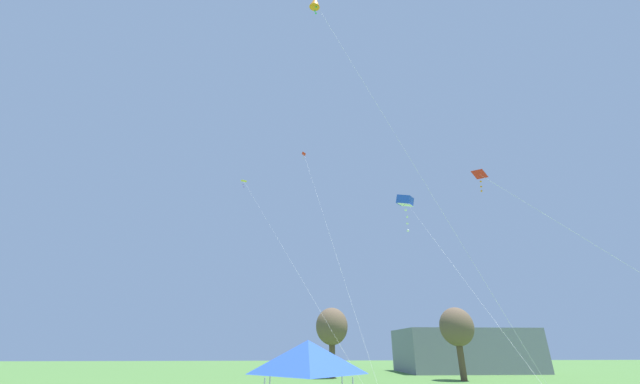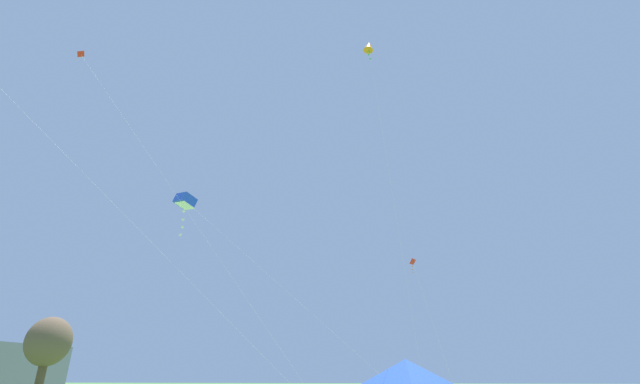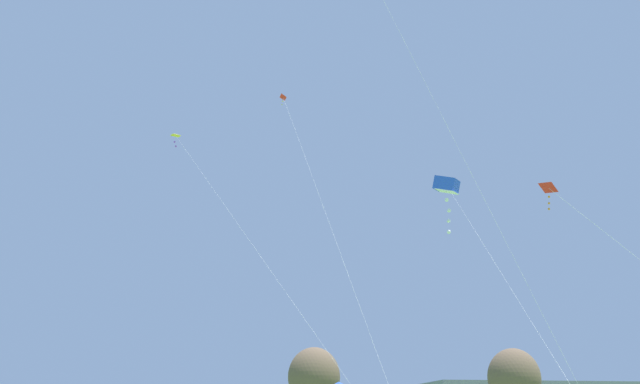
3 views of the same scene
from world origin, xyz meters
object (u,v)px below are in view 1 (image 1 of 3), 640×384
kite_red_delta_0 (306,160)px  kite_yellow_delta_2 (245,182)px  festival_tent (308,357)px  kite_orange_diamond_3 (315,3)px  kite_blue_box_4 (405,201)px  kite_red_delta_1 (489,181)px

kite_red_delta_0 → kite_yellow_delta_2: kite_red_delta_0 is taller
festival_tent → kite_orange_diamond_3: 19.29m
kite_blue_box_4 → kite_orange_diamond_3: bearing=-121.5°
festival_tent → kite_orange_diamond_3: bearing=75.8°
kite_red_delta_0 → kite_yellow_delta_2: size_ratio=1.00×
kite_red_delta_0 → kite_red_delta_1: bearing=-71.9°
kite_orange_diamond_3 → kite_blue_box_4: size_ratio=1.17×
kite_red_delta_0 → kite_yellow_delta_2: bearing=139.8°
kite_red_delta_0 → kite_red_delta_1: kite_red_delta_0 is taller
festival_tent → kite_orange_diamond_3: (0.22, 0.88, 19.27)m
kite_orange_diamond_3 → kite_blue_box_4: kite_orange_diamond_3 is taller
kite_yellow_delta_2 → kite_orange_diamond_3: bearing=-73.6°
kite_orange_diamond_3 → kite_blue_box_4: bearing=58.5°
festival_tent → kite_red_delta_0: bearing=89.3°
kite_red_delta_0 → kite_orange_diamond_3: 18.57m
kite_blue_box_4 → kite_yellow_delta_2: bearing=149.4°
kite_yellow_delta_2 → kite_blue_box_4: kite_yellow_delta_2 is taller
kite_red_delta_1 → kite_orange_diamond_3: bearing=159.7°
kite_orange_diamond_3 → festival_tent: bearing=-104.2°
festival_tent → kite_red_delta_0: size_ratio=0.17×
kite_red_delta_0 → kite_red_delta_1: 25.33m
kite_yellow_delta_2 → kite_red_delta_0: bearing=-40.2°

